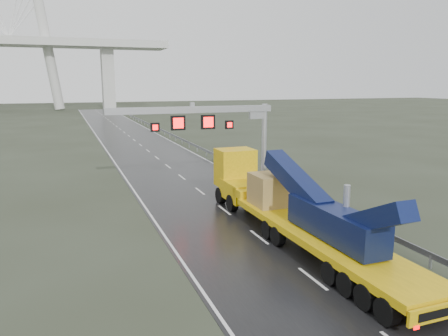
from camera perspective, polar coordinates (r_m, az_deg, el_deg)
name	(u,v)px	position (r m, az deg, el deg)	size (l,w,h in m)	color
ground	(292,263)	(23.16, 8.85, -12.16)	(400.00, 400.00, 0.00)	#2C3122
road	(148,151)	(60.15, -9.91, 2.23)	(11.00, 200.00, 0.02)	black
guardrail	(214,154)	(51.97, -1.28, 1.78)	(0.20, 140.00, 1.40)	gray
sign_gantry	(215,123)	(38.79, -1.13, 5.93)	(14.90, 1.20, 7.42)	beige
heavy_haul_truck	(282,201)	(27.21, 7.53, -4.29)	(3.34, 21.14, 4.95)	yellow
exit_sign_pair	(276,167)	(39.32, 6.82, 0.10)	(1.30, 0.58, 2.36)	#9C9EA4
striped_barrier	(250,173)	(41.94, 3.44, -0.68)	(0.66, 0.35, 1.11)	red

